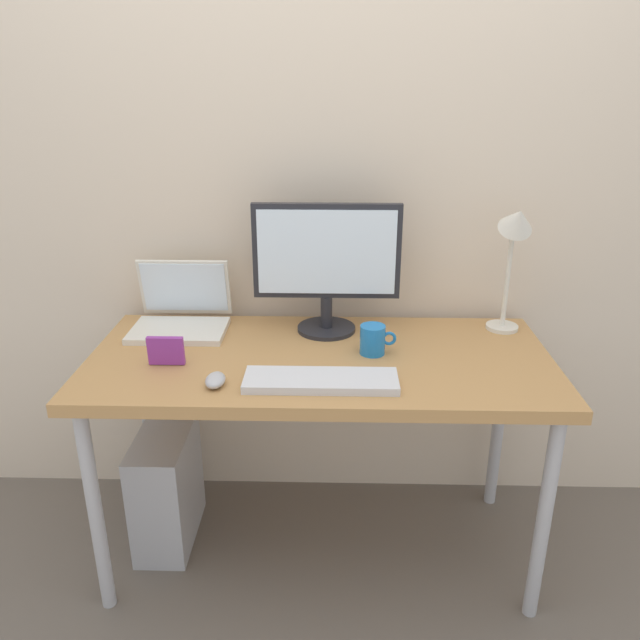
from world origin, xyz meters
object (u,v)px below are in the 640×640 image
(monitor, at_px, (327,261))
(desk_lamp, at_px, (515,240))
(keyboard, at_px, (321,381))
(computer_tower, at_px, (167,487))
(desk, at_px, (320,374))
(photo_frame, at_px, (166,351))
(mouse, at_px, (215,380))
(coffee_mug, at_px, (373,340))
(laptop, at_px, (181,312))

(monitor, height_order, desk_lamp, desk_lamp)
(keyboard, relative_size, computer_tower, 1.05)
(desk, distance_m, computer_tower, 0.73)
(photo_frame, bearing_deg, computer_tower, 122.88)
(desk_lamp, bearing_deg, mouse, -155.47)
(monitor, distance_m, computer_tower, 0.99)
(desk, height_order, coffee_mug, coffee_mug)
(computer_tower, bearing_deg, monitor, 15.78)
(desk, bearing_deg, computer_tower, 175.15)
(keyboard, xyz_separation_m, mouse, (-0.30, -0.01, 0.01))
(desk, bearing_deg, coffee_mug, 6.66)
(laptop, distance_m, computer_tower, 0.63)
(desk, bearing_deg, laptop, 155.48)
(desk_lamp, distance_m, coffee_mug, 0.57)
(mouse, height_order, photo_frame, photo_frame)
(desk_lamp, height_order, mouse, desk_lamp)
(laptop, bearing_deg, mouse, -65.79)
(monitor, bearing_deg, desk_lamp, 0.06)
(laptop, xyz_separation_m, computer_tower, (-0.06, -0.18, -0.60))
(desk_lamp, bearing_deg, laptop, 179.18)
(desk, bearing_deg, desk_lamp, 18.22)
(coffee_mug, bearing_deg, mouse, -153.12)
(desk, height_order, photo_frame, photo_frame)
(coffee_mug, relative_size, computer_tower, 0.27)
(mouse, bearing_deg, desk_lamp, 24.53)
(monitor, height_order, computer_tower, monitor)
(laptop, height_order, computer_tower, laptop)
(desk_lamp, xyz_separation_m, mouse, (-0.92, -0.42, -0.31))
(computer_tower, bearing_deg, laptop, 71.18)
(photo_frame, height_order, computer_tower, photo_frame)
(desk_lamp, relative_size, photo_frame, 4.16)
(monitor, bearing_deg, computer_tower, -164.22)
(coffee_mug, bearing_deg, keyboard, -126.16)
(desk_lamp, height_order, computer_tower, desk_lamp)
(coffee_mug, distance_m, computer_tower, 0.93)
(mouse, bearing_deg, computer_tower, 134.58)
(mouse, distance_m, coffee_mug, 0.52)
(coffee_mug, bearing_deg, desk_lamp, 22.10)
(desk, distance_m, keyboard, 0.21)
(desk_lamp, bearing_deg, monitor, -179.94)
(photo_frame, bearing_deg, desk, 10.11)
(desk_lamp, xyz_separation_m, photo_frame, (-1.09, -0.29, -0.28))
(monitor, distance_m, laptop, 0.54)
(mouse, bearing_deg, keyboard, 2.85)
(keyboard, bearing_deg, coffee_mug, 53.84)
(photo_frame, relative_size, computer_tower, 0.26)
(laptop, bearing_deg, keyboard, -40.32)
(monitor, bearing_deg, photo_frame, -149.01)
(desk_lamp, distance_m, photo_frame, 1.16)
(mouse, bearing_deg, coffee_mug, 26.88)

